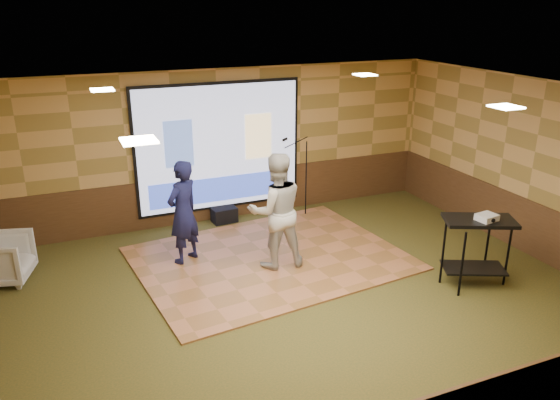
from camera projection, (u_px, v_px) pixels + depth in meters
name	position (u px, v px, depth m)	size (l,w,h in m)	color
ground	(290.00, 298.00, 8.16)	(9.00, 9.00, 0.00)	#333919
room_shell	(291.00, 164.00, 7.44)	(9.04, 7.04, 3.02)	tan
wainscot_back	(221.00, 196.00, 11.01)	(9.00, 0.04, 0.95)	#452C17
wainscot_right	(522.00, 224.00, 9.62)	(0.04, 7.00, 0.95)	#452C17
projector_screen	(220.00, 148.00, 10.63)	(3.32, 0.06, 2.52)	black
downlight_nw	(102.00, 90.00, 7.90)	(0.32, 0.32, 0.02)	beige
downlight_ne	(365.00, 75.00, 9.49)	(0.32, 0.32, 0.02)	beige
downlight_sw	(139.00, 141.00, 5.04)	(0.32, 0.32, 0.02)	beige
downlight_se	(506.00, 107.00, 6.63)	(0.32, 0.32, 0.02)	beige
dance_floor	(270.00, 258.00, 9.38)	(4.37, 3.33, 0.03)	#AA673E
player_left	(183.00, 212.00, 8.98)	(0.64, 0.42, 1.76)	#141640
player_right	(276.00, 211.00, 8.79)	(0.94, 0.73, 1.93)	beige
av_table	(478.00, 237.00, 8.31)	(1.04, 0.55, 1.10)	black
projector	(487.00, 217.00, 8.13)	(0.29, 0.24, 0.10)	silver
mic_stand	(303.00, 193.00, 11.12)	(0.66, 0.27, 1.69)	black
banquet_chair	(2.00, 259.00, 8.54)	(0.80, 0.82, 0.75)	gray
duffel_bag	(224.00, 215.00, 10.92)	(0.48, 0.32, 0.30)	black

